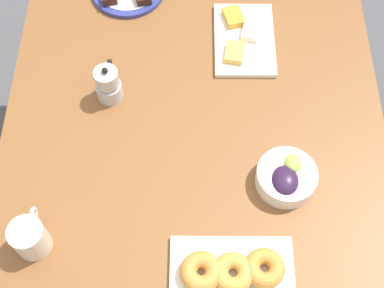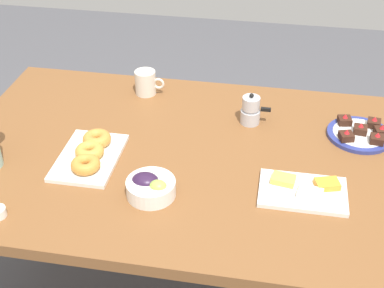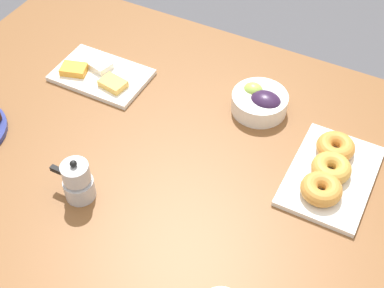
{
  "view_description": "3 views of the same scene",
  "coord_description": "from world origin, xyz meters",
  "px_view_note": "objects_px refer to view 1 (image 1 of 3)",
  "views": [
    {
      "loc": [
        -0.64,
        -0.0,
        1.94
      ],
      "look_at": [
        0.0,
        0.0,
        0.78
      ],
      "focal_mm": 50.0,
      "sensor_mm": 36.0,
      "label": 1
    },
    {
      "loc": [
        0.25,
        -1.4,
        1.78
      ],
      "look_at": [
        0.0,
        0.0,
        0.78
      ],
      "focal_mm": 50.0,
      "sensor_mm": 36.0,
      "label": 2
    },
    {
      "loc": [
        -0.4,
        0.77,
        1.73
      ],
      "look_at": [
        0.0,
        0.0,
        0.78
      ],
      "focal_mm": 50.0,
      "sensor_mm": 36.0,
      "label": 3
    }
  ],
  "objects_px": {
    "coffee_mug": "(28,237)",
    "moka_pot": "(106,85)",
    "dining_table": "(192,167)",
    "cheese_platter": "(241,38)",
    "grape_bowl": "(284,177)",
    "croissant_platter": "(230,274)"
  },
  "relations": [
    {
      "from": "coffee_mug",
      "to": "moka_pot",
      "type": "height_order",
      "value": "moka_pot"
    },
    {
      "from": "dining_table",
      "to": "cheese_platter",
      "type": "relative_size",
      "value": 6.15
    },
    {
      "from": "grape_bowl",
      "to": "moka_pot",
      "type": "xyz_separation_m",
      "value": [
        0.26,
        0.45,
        0.02
      ]
    },
    {
      "from": "dining_table",
      "to": "coffee_mug",
      "type": "bearing_deg",
      "value": 123.96
    },
    {
      "from": "cheese_platter",
      "to": "moka_pot",
      "type": "xyz_separation_m",
      "value": [
        -0.19,
        0.36,
        0.04
      ]
    },
    {
      "from": "grape_bowl",
      "to": "moka_pot",
      "type": "height_order",
      "value": "moka_pot"
    },
    {
      "from": "dining_table",
      "to": "cheese_platter",
      "type": "distance_m",
      "value": 0.4
    },
    {
      "from": "moka_pot",
      "to": "cheese_platter",
      "type": "bearing_deg",
      "value": -62.18
    },
    {
      "from": "croissant_platter",
      "to": "moka_pot",
      "type": "relative_size",
      "value": 2.35
    },
    {
      "from": "grape_bowl",
      "to": "dining_table",
      "type": "bearing_deg",
      "value": 69.22
    },
    {
      "from": "coffee_mug",
      "to": "moka_pot",
      "type": "distance_m",
      "value": 0.44
    },
    {
      "from": "dining_table",
      "to": "grape_bowl",
      "type": "distance_m",
      "value": 0.27
    },
    {
      "from": "coffee_mug",
      "to": "croissant_platter",
      "type": "xyz_separation_m",
      "value": [
        -0.07,
        -0.45,
        -0.03
      ]
    },
    {
      "from": "cheese_platter",
      "to": "moka_pot",
      "type": "distance_m",
      "value": 0.41
    },
    {
      "from": "croissant_platter",
      "to": "coffee_mug",
      "type": "bearing_deg",
      "value": 80.98
    },
    {
      "from": "coffee_mug",
      "to": "grape_bowl",
      "type": "xyz_separation_m",
      "value": [
        0.16,
        -0.59,
        -0.02
      ]
    },
    {
      "from": "coffee_mug",
      "to": "croissant_platter",
      "type": "bearing_deg",
      "value": -99.02
    },
    {
      "from": "coffee_mug",
      "to": "croissant_platter",
      "type": "height_order",
      "value": "coffee_mug"
    },
    {
      "from": "dining_table",
      "to": "grape_bowl",
      "type": "height_order",
      "value": "grape_bowl"
    },
    {
      "from": "coffee_mug",
      "to": "croissant_platter",
      "type": "distance_m",
      "value": 0.46
    },
    {
      "from": "moka_pot",
      "to": "dining_table",
      "type": "bearing_deg",
      "value": -127.11
    },
    {
      "from": "cheese_platter",
      "to": "moka_pot",
      "type": "height_order",
      "value": "moka_pot"
    }
  ]
}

